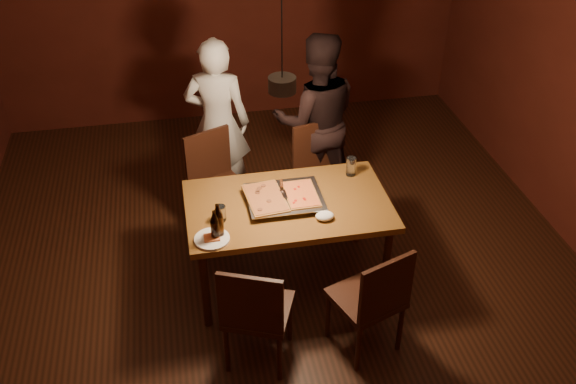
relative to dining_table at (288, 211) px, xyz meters
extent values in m
plane|color=#381A0F|center=(-0.06, -0.09, -0.68)|extent=(6.00, 6.00, 0.00)
cube|color=brown|center=(0.00, 0.00, 0.05)|extent=(1.50, 0.90, 0.05)
cylinder|color=#38190F|center=(-0.67, -0.37, -0.33)|extent=(0.06, 0.06, 0.70)
cylinder|color=#38190F|center=(0.67, -0.37, -0.33)|extent=(0.06, 0.06, 0.70)
cylinder|color=#38190F|center=(-0.67, 0.37, -0.33)|extent=(0.06, 0.06, 0.70)
cylinder|color=#38190F|center=(0.67, 0.37, -0.33)|extent=(0.06, 0.06, 0.70)
cube|color=#38190F|center=(-0.44, 0.75, -0.25)|extent=(0.55, 0.55, 0.04)
cube|color=#38190F|center=(-0.51, 0.93, -0.01)|extent=(0.40, 0.20, 0.45)
cube|color=#38190F|center=(0.46, 0.71, -0.25)|extent=(0.51, 0.51, 0.04)
cube|color=#38190F|center=(0.41, 0.90, -0.01)|extent=(0.42, 0.13, 0.45)
cube|color=#38190F|center=(-0.34, -0.72, -0.25)|extent=(0.55, 0.55, 0.04)
cube|color=#38190F|center=(-0.41, -0.90, -0.01)|extent=(0.40, 0.19, 0.45)
cube|color=#38190F|center=(0.39, -0.75, -0.25)|extent=(0.54, 0.54, 0.04)
cube|color=#38190F|center=(0.46, -0.93, -0.01)|extent=(0.40, 0.17, 0.45)
cube|color=silver|center=(-0.02, 0.02, 0.10)|extent=(0.59, 0.49, 0.05)
cube|color=maroon|center=(-0.16, 0.02, 0.13)|extent=(0.31, 0.44, 0.02)
cube|color=gold|center=(0.10, 0.02, 0.13)|extent=(0.23, 0.36, 0.02)
cylinder|color=black|center=(-0.56, -0.32, 0.15)|extent=(0.06, 0.06, 0.15)
cone|color=black|center=(-0.56, -0.32, 0.27)|extent=(0.06, 0.06, 0.08)
cylinder|color=black|center=(-0.54, -0.28, 0.16)|extent=(0.07, 0.07, 0.17)
cone|color=black|center=(-0.54, -0.28, 0.29)|extent=(0.07, 0.07, 0.09)
cylinder|color=silver|center=(-0.50, -0.11, 0.13)|extent=(0.07, 0.07, 0.12)
cylinder|color=silver|center=(0.55, 0.28, 0.15)|extent=(0.07, 0.07, 0.15)
cylinder|color=white|center=(-0.59, -0.32, 0.08)|extent=(0.24, 0.24, 0.02)
cube|color=gold|center=(-0.59, -0.32, 0.10)|extent=(0.11, 0.09, 0.01)
ellipsoid|color=white|center=(0.22, -0.24, 0.10)|extent=(0.13, 0.10, 0.06)
imported|color=silver|center=(-0.39, 1.27, 0.11)|extent=(0.65, 0.51, 1.57)
imported|color=black|center=(0.47, 1.11, 0.13)|extent=(0.83, 0.68, 1.61)
cylinder|color=black|center=(-0.06, -0.09, 1.07)|extent=(0.18, 0.18, 0.10)
camera|label=1|loc=(-0.73, -3.76, 2.83)|focal=40.00mm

